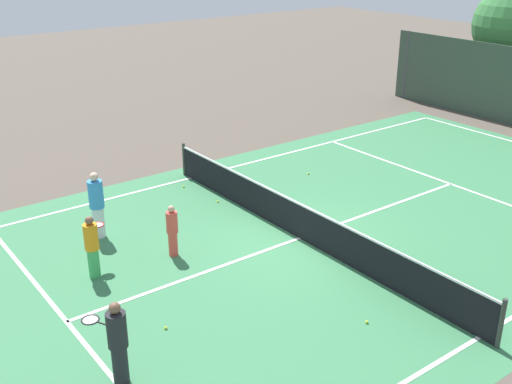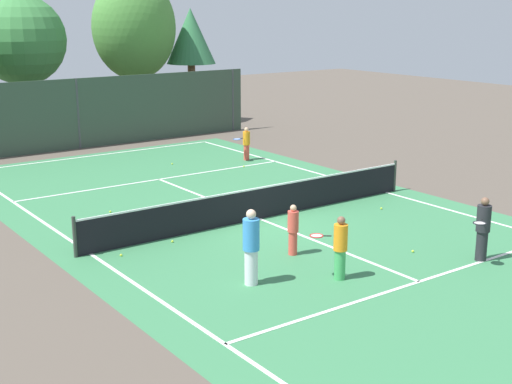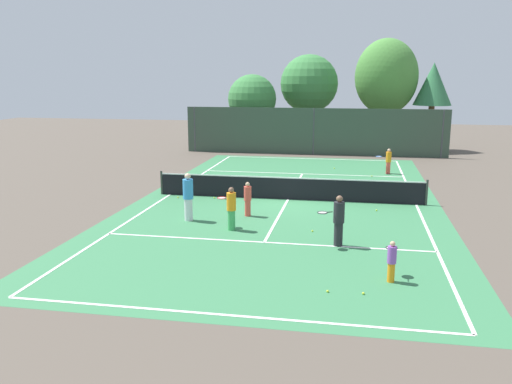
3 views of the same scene
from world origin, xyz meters
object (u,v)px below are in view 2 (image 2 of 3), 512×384
(player_2, at_px, (340,247))
(tennis_ball_2, at_px, (172,164))
(tennis_ball_3, at_px, (110,212))
(tennis_ball_6, at_px, (121,255))
(player_1, at_px, (293,229))
(player_3, at_px, (251,246))
(tennis_ball_0, at_px, (172,241))
(tennis_ball_7, at_px, (413,251))
(player_0, at_px, (246,143))
(tennis_ball_4, at_px, (244,166))
(tennis_ball_5, at_px, (381,208))
(player_5, at_px, (483,228))

(player_2, distance_m, tennis_ball_2, 13.93)
(tennis_ball_3, height_order, tennis_ball_6, same)
(player_1, xyz_separation_m, player_3, (-2.08, -1.04, 0.24))
(player_2, relative_size, player_3, 0.86)
(player_1, distance_m, tennis_ball_0, 3.48)
(player_1, distance_m, tennis_ball_7, 3.26)
(player_0, relative_size, tennis_ball_4, 21.27)
(tennis_ball_0, distance_m, tennis_ball_4, 9.75)
(tennis_ball_2, height_order, tennis_ball_5, same)
(tennis_ball_5, bearing_deg, tennis_ball_2, 102.06)
(player_1, xyz_separation_m, player_2, (-0.20, -2.00, 0.11))
(player_3, bearing_deg, tennis_ball_3, 90.88)
(tennis_ball_3, bearing_deg, player_2, -76.70)
(player_2, xyz_separation_m, tennis_ball_2, (3.10, 13.56, -0.77))
(player_1, relative_size, tennis_ball_0, 20.52)
(tennis_ball_4, xyz_separation_m, tennis_ball_5, (-0.01, -7.72, 0.00))
(player_3, xyz_separation_m, tennis_ball_7, (4.76, -0.69, -0.90))
(player_1, height_order, tennis_ball_5, player_1)
(player_1, height_order, tennis_ball_7, player_1)
(tennis_ball_3, bearing_deg, tennis_ball_5, -33.43)
(tennis_ball_5, height_order, tennis_ball_7, same)
(tennis_ball_4, distance_m, tennis_ball_7, 11.39)
(tennis_ball_5, bearing_deg, tennis_ball_4, 89.95)
(tennis_ball_3, xyz_separation_m, tennis_ball_4, (7.21, 2.96, 0.00))
(player_0, bearing_deg, player_2, -116.01)
(tennis_ball_0, height_order, tennis_ball_6, same)
(player_2, bearing_deg, tennis_ball_2, 77.11)
(player_2, bearing_deg, tennis_ball_4, 65.45)
(player_2, relative_size, tennis_ball_0, 23.60)
(player_0, height_order, tennis_ball_2, player_0)
(tennis_ball_0, bearing_deg, player_3, -90.21)
(player_0, relative_size, tennis_ball_5, 21.27)
(player_5, height_order, tennis_ball_7, player_5)
(player_2, bearing_deg, player_1, 84.29)
(player_3, xyz_separation_m, tennis_ball_0, (0.01, 3.76, -0.90))
(player_1, height_order, tennis_ball_4, player_1)
(tennis_ball_0, xyz_separation_m, tennis_ball_7, (4.75, -4.45, 0.00))
(tennis_ball_3, height_order, tennis_ball_4, same)
(tennis_ball_0, xyz_separation_m, tennis_ball_2, (4.97, 8.84, 0.00))
(player_2, xyz_separation_m, tennis_ball_6, (-3.51, 4.52, -0.77))
(tennis_ball_5, distance_m, tennis_ball_7, 4.15)
(player_2, xyz_separation_m, tennis_ball_7, (2.88, 0.27, -0.77))
(tennis_ball_5, bearing_deg, player_2, -144.59)
(player_2, relative_size, tennis_ball_4, 23.60)
(player_5, height_order, tennis_ball_0, player_5)
(player_0, relative_size, player_5, 0.84)
(player_2, relative_size, tennis_ball_2, 23.60)
(player_3, relative_size, tennis_ball_6, 27.60)
(player_3, xyz_separation_m, tennis_ball_3, (-0.12, 7.50, -0.90))
(player_0, height_order, tennis_ball_4, player_0)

